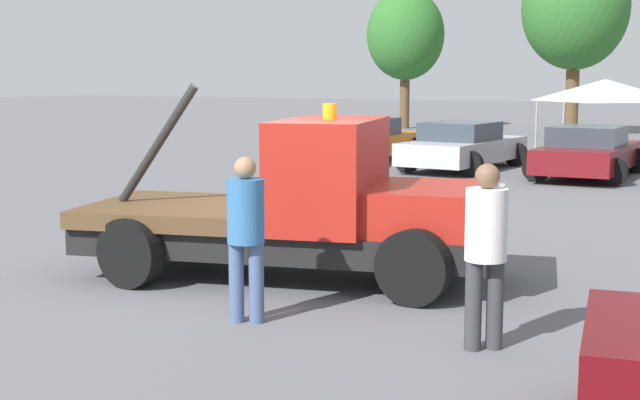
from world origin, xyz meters
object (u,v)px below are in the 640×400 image
Objects in this scene: parked_car_maroon at (588,152)px; tree_left at (575,9)px; person_near_truck at (486,243)px; parked_car_silver at (463,146)px; person_at_hood at (246,228)px; tree_center at (405,35)px; canopy_tent_white at (605,90)px; parked_car_orange at (367,140)px; tow_truck at (310,210)px.

parked_car_maroon is 0.59× the size of tree_left.
person_near_truck is 0.36× the size of parked_car_silver.
tree_left is at bearing -13.66° from person_at_hood.
parked_car_maroon is at bearing -53.81° from tree_center.
tree_left is (-3.40, 9.90, 3.32)m from canopy_tent_white.
person_near_truck reaches higher than parked_car_orange.
parked_car_silver is at bearing -87.14° from tree_left.
tow_truck reaches higher than parked_car_maroon.
tree_left is (-3.75, 29.55, 4.56)m from tow_truck.
parked_car_orange is at bearing 168.32° from person_near_truck.
parked_car_orange is 0.86× the size of parked_car_silver.
canopy_tent_white reaches higher than parked_car_silver.
canopy_tent_white is (6.00, 5.05, 1.49)m from parked_car_orange.
parked_car_maroon is at bearing -98.85° from parked_car_orange.
tree_left is 1.19× the size of tree_center.
person_near_truck is 1.01× the size of person_at_hood.
canopy_tent_white is at bearing -71.04° from tree_left.
tow_truck is at bearing -156.31° from parked_car_orange.
person_near_truck is 15.53m from parked_car_maroon.
parked_car_silver is at bearing 159.56° from person_near_truck.
tree_left reaches higher than parked_car_silver.
parked_car_silver is (-3.40, 15.93, -0.38)m from person_at_hood.
tow_truck is 1.19× the size of parked_car_maroon.
tree_center is at bearing 35.15° from parked_car_maroon.
person_at_hood is 0.22× the size of tree_left.
tree_left is at bearing 13.91° from parked_car_maroon.
person_near_truck is 0.37× the size of parked_car_maroon.
parked_car_silver is at bearing 84.39° from parked_car_maroon.
canopy_tent_white reaches higher than person_at_hood.
person_at_hood is 0.42× the size of parked_car_orange.
parked_car_silver is (-2.97, 13.79, -0.25)m from tow_truck.
parked_car_silver is at bearing -103.35° from parked_car_orange.
parked_car_maroon is at bearing -90.58° from parked_car_silver.
person_at_hood reaches higher than parked_car_orange.
person_at_hood is 15.65m from parked_car_maroon.
person_near_truck is 16.70m from parked_car_silver.
tow_truck reaches higher than person_near_truck.
canopy_tent_white is (-0.35, 19.65, 1.24)m from tow_truck.
tree_center is at bearing 136.28° from canopy_tent_white.
tow_truck is 3.22× the size of person_at_hood.
tow_truck reaches higher than person_at_hood.
tow_truck is 33.72m from tree_center.
person_at_hood is 0.37× the size of parked_car_maroon.
parked_car_orange is 6.97m from parked_car_maroon.
tow_truck is 0.84× the size of tree_center.
canopy_tent_white is (-3.31, 21.47, 1.10)m from person_near_truck.
tow_truck is 0.70× the size of tree_left.
person_at_hood is 32.27m from tree_left.
tree_left is at bearing 6.85° from parked_car_silver.
person_at_hood reaches higher than parked_car_maroon.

